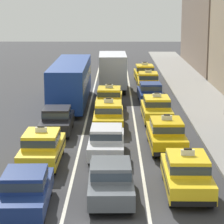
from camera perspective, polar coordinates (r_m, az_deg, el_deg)
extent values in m
cube|color=silver|center=(37.58, -2.56, 0.32)|extent=(0.14, 80.00, 0.01)
cube|color=silver|center=(37.55, 2.32, 0.31)|extent=(0.14, 80.00, 0.01)
cube|color=gray|center=(33.36, 12.27, -1.40)|extent=(4.00, 90.00, 0.15)
cylinder|color=black|center=(21.60, -10.88, -8.35)|extent=(0.26, 0.65, 0.64)
cylinder|color=black|center=(21.41, -7.03, -8.40)|extent=(0.26, 0.65, 0.64)
cylinder|color=black|center=(19.02, -12.31, -11.37)|extent=(0.26, 0.65, 0.64)
cylinder|color=black|center=(18.80, -7.90, -11.48)|extent=(0.26, 0.65, 0.64)
cube|color=navy|center=(20.07, -9.53, -8.94)|extent=(1.88, 4.35, 0.66)
cube|color=navy|center=(19.75, -9.64, -7.34)|extent=(1.61, 1.94, 0.60)
cube|color=#2D3842|center=(19.75, -9.64, -7.34)|extent=(1.63, 1.96, 0.33)
cylinder|color=black|center=(26.92, -8.79, -4.06)|extent=(0.25, 0.64, 0.64)
cylinder|color=black|center=(26.71, -5.66, -4.10)|extent=(0.25, 0.64, 0.64)
cylinder|color=black|center=(24.05, -10.01, -6.13)|extent=(0.25, 0.64, 0.64)
cylinder|color=black|center=(23.82, -6.50, -6.20)|extent=(0.25, 0.64, 0.64)
cube|color=yellow|center=(25.26, -7.74, -4.31)|extent=(1.84, 4.52, 0.70)
cube|color=black|center=(25.24, -7.74, -4.20)|extent=(1.86, 4.16, 0.10)
cube|color=yellow|center=(24.93, -7.84, -2.93)|extent=(1.62, 2.11, 0.64)
cube|color=#2D3842|center=(24.93, -7.84, -2.93)|extent=(1.64, 2.13, 0.35)
cube|color=white|center=(24.82, -7.87, -1.96)|extent=(0.56, 0.13, 0.24)
cube|color=black|center=(24.78, -7.88, -1.62)|extent=(0.32, 0.11, 0.06)
cube|color=black|center=(27.43, -7.04, -3.48)|extent=(1.71, 0.16, 0.20)
cube|color=black|center=(23.26, -8.53, -6.47)|extent=(1.71, 0.16, 0.20)
cylinder|color=black|center=(32.48, -7.09, -1.14)|extent=(0.24, 0.64, 0.64)
cylinder|color=black|center=(32.33, -4.55, -1.15)|extent=(0.24, 0.64, 0.64)
cylinder|color=black|center=(29.75, -7.75, -2.43)|extent=(0.24, 0.64, 0.64)
cylinder|color=black|center=(29.59, -4.98, -2.44)|extent=(0.24, 0.64, 0.64)
cube|color=black|center=(30.95, -6.10, -1.17)|extent=(1.79, 4.31, 0.66)
cube|color=black|center=(30.71, -6.15, -0.07)|extent=(1.57, 1.91, 0.60)
cube|color=#2D3842|center=(30.71, -6.15, -0.07)|extent=(1.59, 1.93, 0.33)
cylinder|color=black|center=(42.81, -5.50, 2.21)|extent=(0.24, 0.64, 0.64)
cylinder|color=black|center=(42.65, -2.83, 2.21)|extent=(0.24, 0.64, 0.64)
cylinder|color=black|center=(36.26, -6.58, 0.31)|extent=(0.24, 0.64, 0.64)
cylinder|color=black|center=(36.07, -3.42, 0.30)|extent=(0.24, 0.64, 0.64)
cube|color=navy|center=(39.17, -4.59, 3.42)|extent=(2.50, 11.20, 2.90)
cube|color=#2D3842|center=(39.14, -4.59, 3.78)|extent=(2.52, 10.75, 0.84)
cube|color=black|center=(44.50, -4.00, 6.07)|extent=(2.13, 0.08, 0.36)
cylinder|color=black|center=(22.27, -2.05, -7.47)|extent=(0.25, 0.64, 0.64)
cylinder|color=black|center=(22.28, 1.70, -7.46)|extent=(0.25, 0.64, 0.64)
cylinder|color=black|center=(19.63, -2.24, -10.30)|extent=(0.25, 0.64, 0.64)
cylinder|color=black|center=(19.64, 2.04, -10.28)|extent=(0.25, 0.64, 0.64)
cube|color=#4C5156|center=(20.82, -0.14, -7.95)|extent=(1.84, 4.33, 0.66)
cube|color=#4C5156|center=(20.51, -0.14, -6.40)|extent=(1.60, 1.93, 0.60)
cube|color=#2D3842|center=(20.51, -0.14, -6.40)|extent=(1.62, 1.95, 0.33)
cylinder|color=black|center=(27.74, -2.01, -3.42)|extent=(0.25, 0.64, 0.64)
cylinder|color=black|center=(27.70, 0.97, -3.44)|extent=(0.25, 0.64, 0.64)
cylinder|color=black|center=(25.03, -2.37, -5.20)|extent=(0.25, 0.64, 0.64)
cylinder|color=black|center=(24.98, 0.95, -5.23)|extent=(0.25, 0.64, 0.64)
cube|color=silver|center=(26.25, -0.61, -3.59)|extent=(1.82, 4.32, 0.66)
cube|color=silver|center=(25.99, -0.62, -2.31)|extent=(1.59, 1.92, 0.60)
cube|color=#2D3842|center=(25.99, -0.62, -2.31)|extent=(1.61, 1.94, 0.33)
cylinder|color=black|center=(33.48, -1.62, -0.64)|extent=(0.24, 0.64, 0.64)
cylinder|color=black|center=(33.46, 0.91, -0.64)|extent=(0.24, 0.64, 0.64)
cylinder|color=black|center=(30.50, -1.80, -1.94)|extent=(0.24, 0.64, 0.64)
cylinder|color=black|center=(30.49, 0.97, -1.95)|extent=(0.24, 0.64, 0.64)
cube|color=yellow|center=(31.89, -0.38, -0.65)|extent=(1.81, 4.50, 0.70)
cube|color=black|center=(31.88, -0.38, -0.56)|extent=(1.83, 4.14, 0.10)
cube|color=yellow|center=(31.60, -0.39, 0.47)|extent=(1.61, 2.10, 0.64)
cube|color=#2D3842|center=(31.60, -0.39, 0.47)|extent=(1.63, 2.12, 0.35)
cube|color=white|center=(31.51, -0.39, 1.25)|extent=(0.56, 0.12, 0.24)
cube|color=black|center=(31.48, -0.39, 1.52)|extent=(0.32, 0.11, 0.06)
cube|color=black|center=(34.10, -0.34, -0.22)|extent=(1.71, 0.14, 0.20)
cube|color=black|center=(29.80, -0.43, -2.09)|extent=(1.71, 0.14, 0.20)
cylinder|color=black|center=(38.71, -1.33, 1.16)|extent=(0.25, 0.64, 0.64)
cylinder|color=black|center=(38.67, 0.86, 1.15)|extent=(0.25, 0.64, 0.64)
cylinder|color=black|center=(35.72, -1.57, 0.20)|extent=(0.25, 0.64, 0.64)
cylinder|color=black|center=(35.67, 0.80, 0.19)|extent=(0.25, 0.64, 0.64)
cube|color=yellow|center=(37.11, -0.31, 1.22)|extent=(1.89, 4.53, 0.70)
cube|color=black|center=(37.10, -0.31, 1.30)|extent=(1.90, 4.18, 0.10)
cube|color=yellow|center=(36.84, -0.32, 2.20)|extent=(1.64, 2.13, 0.64)
cube|color=#2D3842|center=(36.84, -0.32, 2.20)|extent=(1.66, 2.15, 0.35)
cube|color=white|center=(36.76, -0.32, 2.88)|extent=(0.56, 0.13, 0.24)
cube|color=black|center=(36.74, -0.32, 3.11)|extent=(0.32, 0.12, 0.06)
cube|color=black|center=(39.33, -0.20, 1.50)|extent=(1.71, 0.17, 0.20)
cube|color=black|center=(35.00, -0.42, 0.12)|extent=(1.71, 0.17, 0.20)
cylinder|color=black|center=(46.85, -1.13, 3.15)|extent=(0.25, 0.64, 0.64)
cylinder|color=black|center=(46.87, 1.20, 3.16)|extent=(0.25, 0.64, 0.64)
cylinder|color=black|center=(43.00, -1.17, 2.31)|extent=(0.25, 0.64, 0.64)
cylinder|color=black|center=(43.03, 1.37, 2.31)|extent=(0.25, 0.64, 0.64)
cube|color=#194C8C|center=(47.66, 0.02, 4.59)|extent=(2.14, 2.24, 2.10)
cube|color=#2D3842|center=(48.68, 0.01, 5.11)|extent=(1.93, 0.10, 0.76)
cube|color=#B2B7C1|center=(44.36, 0.07, 4.72)|extent=(2.40, 5.24, 2.70)
cylinder|color=black|center=(54.33, -0.79, 4.45)|extent=(0.24, 0.64, 0.64)
cylinder|color=black|center=(54.32, 0.77, 4.45)|extent=(0.24, 0.64, 0.64)
cylinder|color=black|center=(51.30, -0.87, 3.97)|extent=(0.24, 0.64, 0.64)
cylinder|color=black|center=(51.29, 0.78, 3.97)|extent=(0.24, 0.64, 0.64)
cube|color=yellow|center=(52.76, -0.03, 4.59)|extent=(1.81, 4.50, 0.70)
cube|color=black|center=(52.75, -0.03, 4.65)|extent=(1.83, 4.14, 0.10)
cube|color=yellow|center=(52.52, -0.03, 5.29)|extent=(1.60, 2.10, 0.64)
cube|color=#2D3842|center=(52.52, -0.03, 5.29)|extent=(1.62, 2.12, 0.35)
cube|color=white|center=(52.47, -0.03, 5.77)|extent=(0.56, 0.12, 0.24)
cube|color=black|center=(52.45, -0.03, 5.93)|extent=(0.32, 0.11, 0.06)
cube|color=black|center=(54.98, -0.01, 4.65)|extent=(1.71, 0.14, 0.20)
cube|color=black|center=(50.60, -0.05, 3.97)|extent=(1.71, 0.14, 0.20)
cylinder|color=black|center=(23.18, 5.93, -6.72)|extent=(0.25, 0.64, 0.64)
cylinder|color=black|center=(23.35, 9.56, -6.68)|extent=(0.25, 0.64, 0.64)
cylinder|color=black|center=(20.33, 6.67, -9.56)|extent=(0.25, 0.64, 0.64)
cylinder|color=black|center=(20.53, 10.83, -9.48)|extent=(0.25, 0.64, 0.64)
cube|color=yellow|center=(21.71, 8.25, -7.16)|extent=(1.84, 4.52, 0.70)
cube|color=black|center=(21.69, 8.25, -7.03)|extent=(1.86, 4.16, 0.10)
cube|color=yellow|center=(21.35, 8.35, -5.60)|extent=(1.62, 2.11, 0.64)
cube|color=#2D3842|center=(21.35, 8.35, -5.60)|extent=(1.64, 2.13, 0.35)
cube|color=white|center=(21.22, 8.39, -4.47)|extent=(0.56, 0.13, 0.24)
cube|color=black|center=(21.18, 8.40, -4.08)|extent=(0.32, 0.11, 0.06)
cube|color=black|center=(23.86, 7.57, -5.94)|extent=(1.71, 0.16, 0.20)
cube|color=black|center=(19.75, 9.03, -9.99)|extent=(1.71, 0.16, 0.20)
cylinder|color=black|center=(29.11, 4.20, -2.68)|extent=(0.25, 0.64, 0.64)
cylinder|color=black|center=(29.27, 7.09, -2.66)|extent=(0.25, 0.64, 0.64)
cylinder|color=black|center=(26.18, 4.75, -4.43)|extent=(0.25, 0.64, 0.64)
cylinder|color=black|center=(26.36, 7.95, -4.39)|extent=(0.25, 0.64, 0.64)
cube|color=yellow|center=(27.62, 6.00, -2.80)|extent=(1.87, 4.53, 0.70)
cube|color=black|center=(27.61, 6.00, -2.70)|extent=(1.89, 4.17, 0.10)
cube|color=yellow|center=(27.31, 6.07, -1.52)|extent=(1.63, 2.13, 0.64)
cube|color=#2D3842|center=(27.31, 6.07, -1.52)|extent=(1.65, 2.15, 0.35)
cube|color=white|center=(27.21, 6.09, -0.63)|extent=(0.56, 0.13, 0.24)
cube|color=black|center=(27.18, 6.09, -0.32)|extent=(0.32, 0.12, 0.06)
cube|color=black|center=(29.81, 5.52, -2.14)|extent=(1.71, 0.17, 0.20)
cube|color=black|center=(25.59, 6.54, -4.64)|extent=(1.71, 0.17, 0.20)
cylinder|color=black|center=(35.36, 3.51, 0.05)|extent=(0.25, 0.64, 0.64)
cylinder|color=black|center=(35.49, 5.89, 0.06)|extent=(0.25, 0.64, 0.64)
cylinder|color=black|center=(32.38, 3.86, -1.11)|extent=(0.25, 0.64, 0.64)
cylinder|color=black|center=(32.52, 6.46, -1.11)|extent=(0.25, 0.64, 0.64)
cube|color=yellow|center=(33.85, 4.93, 0.07)|extent=(1.86, 4.52, 0.70)
cube|color=black|center=(33.84, 4.93, 0.16)|extent=(1.88, 4.16, 0.10)
cube|color=yellow|center=(33.57, 4.98, 1.14)|extent=(1.63, 2.12, 0.64)
cube|color=#2D3842|center=(33.57, 4.98, 1.14)|extent=(1.65, 2.14, 0.35)
cube|color=white|center=(33.48, 4.99, 1.87)|extent=(0.56, 0.13, 0.24)
cube|color=black|center=(33.46, 5.00, 2.13)|extent=(0.32, 0.11, 0.06)
cube|color=black|center=(36.05, 4.61, 0.44)|extent=(1.71, 0.16, 0.20)
cube|color=black|center=(31.76, 5.28, -1.22)|extent=(1.71, 0.16, 0.20)
cylinder|color=black|center=(41.18, 3.07, 1.84)|extent=(0.26, 0.65, 0.64)
cylinder|color=black|center=(41.31, 5.07, 1.84)|extent=(0.26, 0.65, 0.64)
cylinder|color=black|center=(38.40, 3.38, 1.05)|extent=(0.26, 0.65, 0.64)
cylinder|color=black|center=(38.54, 5.52, 1.06)|extent=(0.26, 0.65, 0.64)
cube|color=navy|center=(39.79, 4.26, 1.93)|extent=(1.88, 4.35, 0.66)
cube|color=navy|center=(39.58, 4.29, 2.80)|extent=(1.61, 1.94, 0.60)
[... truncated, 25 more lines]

